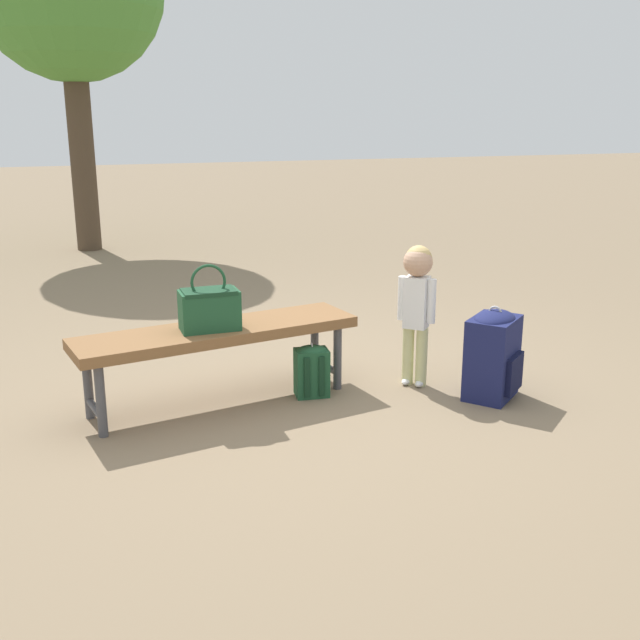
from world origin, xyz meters
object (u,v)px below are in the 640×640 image
Objects in this scene: handbag at (209,308)px; child_standing at (417,294)px; park_bench at (218,337)px; backpack_large at (493,352)px; backpack_small at (312,369)px.

child_standing reaches higher than handbag.
child_standing is (1.18, -0.10, 0.18)m from park_bench.
handbag reaches higher than backpack_large.
backpack_large is 1.70× the size of backpack_small.
park_bench is 1.92× the size of child_standing.
park_bench reaches higher than backpack_small.
park_bench is 1.58m from backpack_large.
handbag is 1.14× the size of backpack_small.
handbag is (-0.05, -0.04, 0.18)m from park_bench.
park_bench is at bearing 172.87° from backpack_small.
backpack_large is at bearing -20.35° from backpack_small.
handbag is 0.71m from backpack_small.
child_standing reaches higher than backpack_small.
park_bench is at bearing 37.73° from handbag.
backpack_small is (0.58, -0.03, -0.41)m from handbag.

